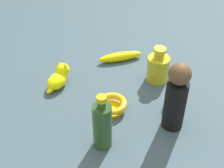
{
  "coord_description": "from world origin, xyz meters",
  "views": [
    {
      "loc": [
        0.89,
        -0.29,
        0.83
      ],
      "look_at": [
        0.0,
        0.0,
        0.05
      ],
      "focal_mm": 52.9,
      "sensor_mm": 36.0,
      "label": 1
    }
  ],
  "objects_px": {
    "nail_polish_jar": "(170,101)",
    "bottle_short": "(158,67)",
    "bowl": "(112,105)",
    "cat_figurine": "(59,77)",
    "banana": "(120,57)",
    "bottle_tall": "(102,125)",
    "person_figure_adult": "(176,97)"
  },
  "relations": [
    {
      "from": "bottle_short",
      "to": "cat_figurine",
      "type": "height_order",
      "value": "bottle_short"
    },
    {
      "from": "person_figure_adult",
      "to": "bowl",
      "type": "bearing_deg",
      "value": -127.38
    },
    {
      "from": "banana",
      "to": "cat_figurine",
      "type": "bearing_deg",
      "value": 18.29
    },
    {
      "from": "bottle_short",
      "to": "banana",
      "type": "height_order",
      "value": "bottle_short"
    },
    {
      "from": "nail_polish_jar",
      "to": "bottle_tall",
      "type": "relative_size",
      "value": 0.24
    },
    {
      "from": "bowl",
      "to": "person_figure_adult",
      "type": "xyz_separation_m",
      "value": [
        0.13,
        0.17,
        0.1
      ]
    },
    {
      "from": "bottle_short",
      "to": "bottle_tall",
      "type": "height_order",
      "value": "bottle_tall"
    },
    {
      "from": "nail_polish_jar",
      "to": "bottle_short",
      "type": "bearing_deg",
      "value": 173.21
    },
    {
      "from": "cat_figurine",
      "to": "banana",
      "type": "distance_m",
      "value": 0.29
    },
    {
      "from": "bottle_tall",
      "to": "cat_figurine",
      "type": "bearing_deg",
      "value": -167.49
    },
    {
      "from": "bottle_short",
      "to": "cat_figurine",
      "type": "distance_m",
      "value": 0.39
    },
    {
      "from": "nail_polish_jar",
      "to": "banana",
      "type": "height_order",
      "value": "nail_polish_jar"
    },
    {
      "from": "nail_polish_jar",
      "to": "bottle_tall",
      "type": "bearing_deg",
      "value": -71.08
    },
    {
      "from": "banana",
      "to": "bowl",
      "type": "bearing_deg",
      "value": 67.3
    },
    {
      "from": "bowl",
      "to": "cat_figurine",
      "type": "height_order",
      "value": "cat_figurine"
    },
    {
      "from": "bowl",
      "to": "bottle_short",
      "type": "relative_size",
      "value": 0.74
    },
    {
      "from": "nail_polish_jar",
      "to": "cat_figurine",
      "type": "height_order",
      "value": "cat_figurine"
    },
    {
      "from": "bottle_short",
      "to": "bottle_tall",
      "type": "bearing_deg",
      "value": -49.92
    },
    {
      "from": "nail_polish_jar",
      "to": "banana",
      "type": "xyz_separation_m",
      "value": [
        -0.33,
        -0.08,
        -0.0
      ]
    },
    {
      "from": "cat_figurine",
      "to": "bottle_tall",
      "type": "relative_size",
      "value": 0.56
    },
    {
      "from": "bowl",
      "to": "bottle_tall",
      "type": "xyz_separation_m",
      "value": [
        0.14,
        -0.08,
        0.06
      ]
    },
    {
      "from": "bottle_tall",
      "to": "person_figure_adult",
      "type": "xyz_separation_m",
      "value": [
        -0.01,
        0.25,
        0.04
      ]
    },
    {
      "from": "bottle_short",
      "to": "nail_polish_jar",
      "type": "bearing_deg",
      "value": -6.79
    },
    {
      "from": "nail_polish_jar",
      "to": "bottle_short",
      "type": "height_order",
      "value": "bottle_short"
    },
    {
      "from": "bowl",
      "to": "banana",
      "type": "distance_m",
      "value": 0.31
    },
    {
      "from": "banana",
      "to": "person_figure_adult",
      "type": "height_order",
      "value": "person_figure_adult"
    },
    {
      "from": "bowl",
      "to": "bottle_short",
      "type": "height_order",
      "value": "bottle_short"
    },
    {
      "from": "bowl",
      "to": "nail_polish_jar",
      "type": "relative_size",
      "value": 2.25
    },
    {
      "from": "cat_figurine",
      "to": "banana",
      "type": "height_order",
      "value": "cat_figurine"
    },
    {
      "from": "person_figure_adult",
      "to": "nail_polish_jar",
      "type": "bearing_deg",
      "value": 158.6
    },
    {
      "from": "banana",
      "to": "bottle_tall",
      "type": "distance_m",
      "value": 0.47
    },
    {
      "from": "bottle_short",
      "to": "bottle_tall",
      "type": "xyz_separation_m",
      "value": [
        0.26,
        -0.3,
        0.03
      ]
    }
  ]
}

